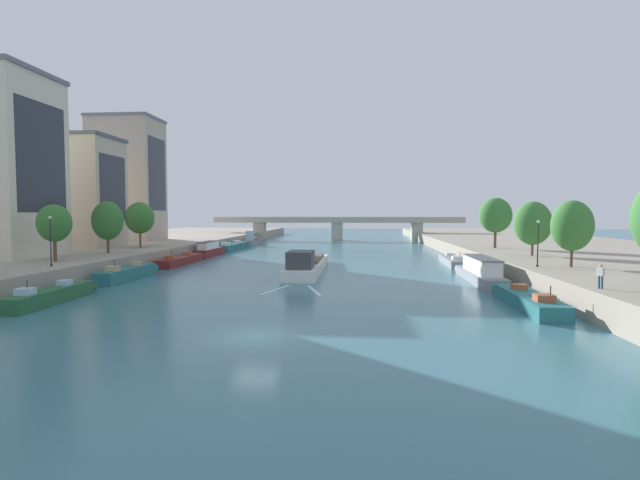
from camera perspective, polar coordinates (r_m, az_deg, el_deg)
ground_plane at (r=28.21m, az=-7.69°, el=-11.32°), size 400.00×400.00×0.00m
quay_left at (r=93.29m, az=-23.90°, el=-0.79°), size 36.00×170.00×2.09m
quay_right at (r=88.23m, az=26.61°, el=-1.07°), size 36.00×170.00×2.09m
barge_midriver at (r=57.72m, az=-1.53°, el=-2.93°), size 3.74×21.83×3.02m
wake_behind_barge at (r=44.08m, az=-3.08°, el=-6.01°), size 5.60×5.88×0.03m
moored_boat_left_downstream at (r=43.41m, az=-29.48°, el=-5.76°), size 2.19×10.65×2.26m
moored_boat_left_upstream at (r=54.93m, az=-21.97°, el=-3.70°), size 2.07×10.79×2.41m
moored_boat_left_midway at (r=69.26m, az=-16.28°, el=-2.32°), size 2.32×13.83×2.20m
moored_boat_left_far at (r=81.39m, az=-13.07°, el=-1.15°), size 2.13×10.91×2.48m
moored_boat_left_second at (r=96.05m, az=-10.40°, el=-0.73°), size 3.06×16.25×2.28m
moored_boat_left_lone at (r=109.94m, az=-8.08°, el=-0.05°), size 2.12×10.82×3.24m
moored_boat_right_far at (r=39.21m, az=23.57°, el=-6.60°), size 2.33×11.43×2.17m
moored_boat_right_gap_after at (r=52.05m, az=18.58°, el=-3.57°), size 2.53×14.05×2.61m
moored_boat_right_lone at (r=68.93m, az=15.53°, el=-2.38°), size 2.68×13.13×2.10m
tree_left_third at (r=56.30m, az=-29.15°, el=1.76°), size 3.38×3.38×5.92m
tree_left_past_mid at (r=65.75m, az=-24.04°, el=2.13°), size 3.79×3.79×6.52m
tree_left_by_lamp at (r=74.56m, az=-20.72°, el=2.47°), size 4.12×4.12×6.62m
tree_right_midway at (r=49.92m, az=27.89°, el=1.51°), size 3.69×3.69×6.18m
tree_right_nearest at (r=61.51m, az=24.06°, el=1.84°), size 4.28×4.28×6.39m
tree_right_far at (r=73.42m, az=20.22°, el=2.79°), size 4.58×4.58×7.25m
lamppost_left_bank at (r=51.34m, az=-29.49°, el=0.12°), size 0.28×0.28×4.72m
lamppost_right_bank at (r=48.75m, az=24.58°, el=-0.13°), size 0.28×0.28×4.34m
building_left_tall at (r=80.75m, az=-27.85°, el=5.12°), size 14.37×9.37×16.42m
building_left_corner at (r=96.89m, az=-22.00°, el=6.76°), size 11.88×9.40×22.80m
bridge_far at (r=126.21m, az=2.06°, el=1.77°), size 65.56×4.40×6.18m
person_on_quay at (r=36.56m, az=30.51°, el=-3.59°), size 0.36×0.45×1.62m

